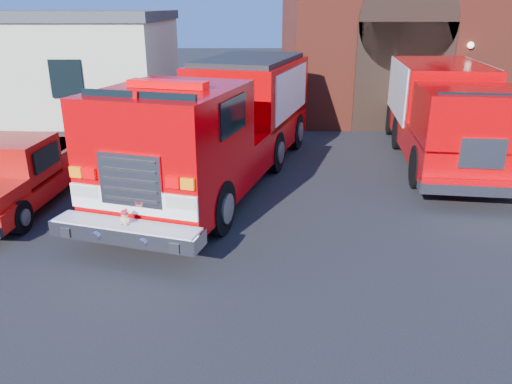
{
  "coord_description": "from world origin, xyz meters",
  "views": [
    {
      "loc": [
        -0.03,
        -9.81,
        4.51
      ],
      "look_at": [
        0.0,
        -1.2,
        1.3
      ],
      "focal_mm": 35.0,
      "sensor_mm": 36.0,
      "label": 1
    }
  ],
  "objects_px": {
    "pickup_truck": "(19,173)",
    "side_building": "(53,62)",
    "secondary_truck": "(445,110)",
    "fire_engine": "(223,122)",
    "fire_station": "(455,13)"
  },
  "relations": [
    {
      "from": "pickup_truck",
      "to": "side_building",
      "type": "bearing_deg",
      "value": 106.28
    },
    {
      "from": "side_building",
      "to": "secondary_truck",
      "type": "distance_m",
      "value": 16.67
    },
    {
      "from": "side_building",
      "to": "pickup_truck",
      "type": "relative_size",
      "value": 1.96
    },
    {
      "from": "side_building",
      "to": "fire_engine",
      "type": "bearing_deg",
      "value": -49.86
    },
    {
      "from": "side_building",
      "to": "secondary_truck",
      "type": "xyz_separation_m",
      "value": [
        14.82,
        -7.61,
        -0.67
      ]
    },
    {
      "from": "fire_station",
      "to": "side_building",
      "type": "bearing_deg",
      "value": -176.86
    },
    {
      "from": "side_building",
      "to": "secondary_truck",
      "type": "bearing_deg",
      "value": -27.17
    },
    {
      "from": "side_building",
      "to": "pickup_truck",
      "type": "bearing_deg",
      "value": -73.72
    },
    {
      "from": "secondary_truck",
      "to": "side_building",
      "type": "bearing_deg",
      "value": 152.83
    },
    {
      "from": "fire_station",
      "to": "fire_engine",
      "type": "bearing_deg",
      "value": -132.93
    },
    {
      "from": "fire_engine",
      "to": "secondary_truck",
      "type": "distance_m",
      "value": 7.0
    },
    {
      "from": "fire_engine",
      "to": "pickup_truck",
      "type": "relative_size",
      "value": 2.01
    },
    {
      "from": "side_building",
      "to": "pickup_truck",
      "type": "distance_m",
      "value": 12.04
    },
    {
      "from": "fire_station",
      "to": "secondary_truck",
      "type": "distance_m",
      "value": 9.56
    },
    {
      "from": "side_building",
      "to": "fire_engine",
      "type": "xyz_separation_m",
      "value": [
        8.12,
        -9.63,
        -0.59
      ]
    }
  ]
}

